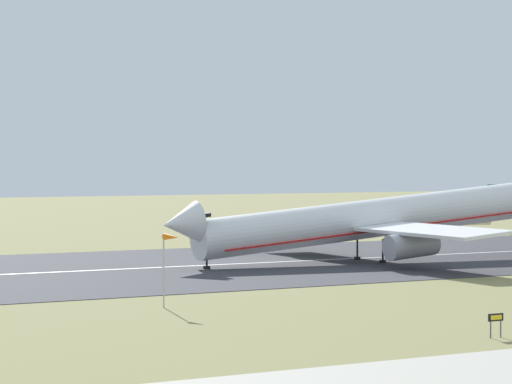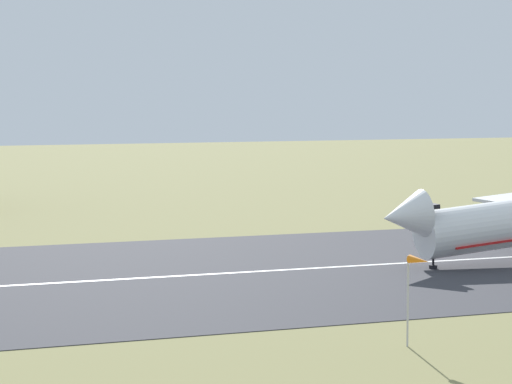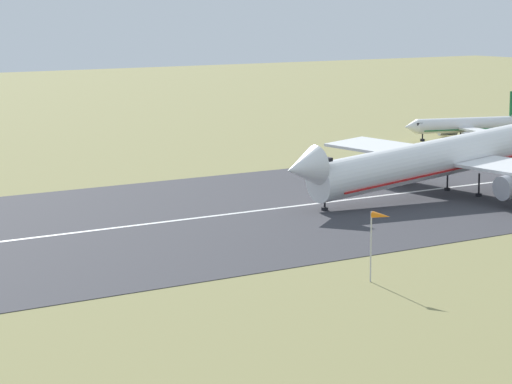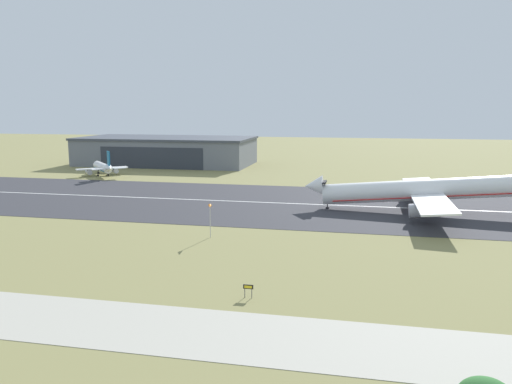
# 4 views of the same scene
# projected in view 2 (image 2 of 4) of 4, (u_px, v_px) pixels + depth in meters

# --- Properties ---
(runway_strip) EXTENTS (437.80, 55.70, 0.06)m
(runway_strip) POSITION_uv_depth(u_px,v_px,m) (231.00, 273.00, 119.18)
(runway_strip) COLOR #333338
(runway_strip) RESTS_ON ground_plane
(runway_centreline) EXTENTS (394.02, 0.70, 0.01)m
(runway_centreline) POSITION_uv_depth(u_px,v_px,m) (231.00, 273.00, 119.18)
(runway_centreline) COLOR silver
(runway_centreline) RESTS_ON runway_strip
(windsock_pole) EXTENTS (1.07, 2.09, 6.54)m
(windsock_pole) POSITION_uv_depth(u_px,v_px,m) (417.00, 267.00, 84.09)
(windsock_pole) COLOR #B7B7BC
(windsock_pole) RESTS_ON ground_plane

